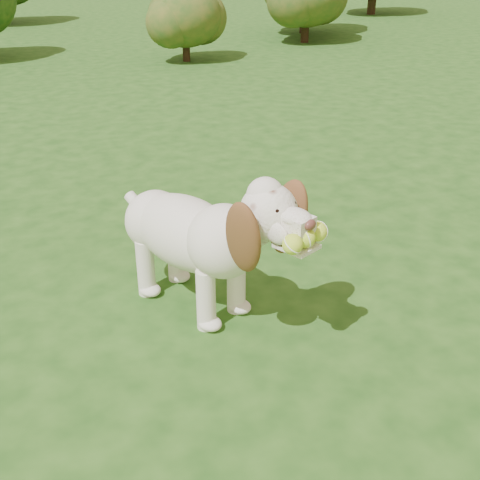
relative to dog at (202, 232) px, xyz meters
name	(u,v)px	position (x,y,z in m)	size (l,w,h in m)	color
ground	(176,285)	(-0.05, 0.31, -0.47)	(80.00, 80.00, 0.00)	#1B4413
dog	(202,232)	(0.00, 0.00, 0.00)	(0.77, 1.32, 0.88)	white
shrub_c	(185,15)	(2.79, 7.28, 0.27)	(1.22, 1.22, 1.26)	#382314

